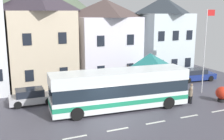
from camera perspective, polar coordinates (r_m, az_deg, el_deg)
ground_plane at (r=20.20m, az=-0.49°, el=-10.83°), size 40.00×60.00×0.07m
townhouse_02 at (r=29.58m, az=-14.71°, el=6.46°), size 6.57×6.01×10.22m
townhouse_03 at (r=31.48m, az=-1.35°, el=6.22°), size 6.81×5.90×9.18m
townhouse_04 at (r=34.75m, az=10.48°, el=6.93°), size 5.82×5.44×9.59m
hilltop_castle at (r=51.53m, az=-17.36°, el=12.70°), size 43.31×43.31×23.88m
transit_bus at (r=22.19m, az=1.69°, el=-4.14°), size 11.40×3.41×3.22m
bus_shelter at (r=27.54m, az=7.94°, el=2.05°), size 3.60×3.60×3.77m
parked_car_00 at (r=24.66m, az=-16.45°, el=-5.33°), size 3.85×1.94×1.34m
parked_car_02 at (r=32.89m, az=16.93°, el=-0.97°), size 4.64×2.20×1.36m
pedestrian_00 at (r=24.66m, az=16.04°, el=-4.91°), size 0.34×0.36×1.48m
pedestrian_01 at (r=25.53m, az=16.18°, el=-4.40°), size 0.38×0.30×1.54m
public_bench at (r=28.85m, az=1.73°, el=-2.65°), size 1.72×0.48×0.87m
flagpole at (r=27.50m, az=18.90°, el=4.75°), size 0.95×0.10×8.06m
harbour_buoy at (r=26.05m, az=21.96°, el=-4.55°), size 1.12×1.12×1.37m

